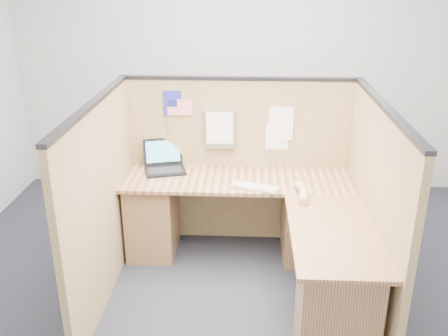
# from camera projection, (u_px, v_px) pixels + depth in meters

# --- Properties ---
(floor) EXTENTS (5.00, 5.00, 0.00)m
(floor) POSITION_uv_depth(u_px,v_px,m) (235.00, 299.00, 3.86)
(floor) COLOR #1F232D
(floor) RESTS_ON ground
(wall_back) EXTENTS (5.00, 0.00, 5.00)m
(wall_back) POSITION_uv_depth(u_px,v_px,m) (242.00, 65.00, 5.42)
(wall_back) COLOR #AFB2B5
(wall_back) RESTS_ON floor
(cubicle_partitions) EXTENTS (2.06, 1.83, 1.53)m
(cubicle_partitions) POSITION_uv_depth(u_px,v_px,m) (237.00, 186.00, 3.97)
(cubicle_partitions) COLOR #866243
(cubicle_partitions) RESTS_ON floor
(l_desk) EXTENTS (1.95, 1.75, 0.73)m
(l_desk) POSITION_uv_depth(u_px,v_px,m) (259.00, 237.00, 3.97)
(l_desk) COLOR brown
(l_desk) RESTS_ON floor
(laptop) EXTENTS (0.40, 0.41, 0.25)m
(laptop) POSITION_uv_depth(u_px,v_px,m) (166.00, 162.00, 4.39)
(laptop) COLOR black
(laptop) RESTS_ON l_desk
(keyboard) EXTENTS (0.41, 0.25, 0.03)m
(keyboard) POSITION_uv_depth(u_px,v_px,m) (255.00, 187.00, 4.02)
(keyboard) COLOR tan
(keyboard) RESTS_ON l_desk
(mouse) EXTENTS (0.10, 0.07, 0.04)m
(mouse) POSITION_uv_depth(u_px,v_px,m) (300.00, 187.00, 4.00)
(mouse) COLOR silver
(mouse) RESTS_ON l_desk
(hand_forearm) EXTENTS (0.10, 0.35, 0.07)m
(hand_forearm) POSITION_uv_depth(u_px,v_px,m) (302.00, 192.00, 3.87)
(hand_forearm) COLOR tan
(hand_forearm) RESTS_ON l_desk
(blue_poster) EXTENTS (0.16, 0.02, 0.22)m
(blue_poster) POSITION_uv_depth(u_px,v_px,m) (173.00, 103.00, 4.30)
(blue_poster) COLOR #25229F
(blue_poster) RESTS_ON cubicle_partitions
(american_flag) EXTENTS (0.22, 0.01, 0.38)m
(american_flag) POSITION_uv_depth(u_px,v_px,m) (177.00, 109.00, 4.30)
(american_flag) COLOR olive
(american_flag) RESTS_ON cubicle_partitions
(file_holder) EXTENTS (0.27, 0.05, 0.34)m
(file_holder) POSITION_uv_depth(u_px,v_px,m) (220.00, 129.00, 4.34)
(file_holder) COLOR slate
(file_holder) RESTS_ON cubicle_partitions
(paper_left) EXTENTS (0.23, 0.02, 0.30)m
(paper_left) POSITION_uv_depth(u_px,v_px,m) (280.00, 123.00, 4.32)
(paper_left) COLOR white
(paper_left) RESTS_ON cubicle_partitions
(paper_right) EXTENTS (0.20, 0.01, 0.25)m
(paper_right) POSITION_uv_depth(u_px,v_px,m) (277.00, 136.00, 4.36)
(paper_right) COLOR white
(paper_right) RESTS_ON cubicle_partitions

